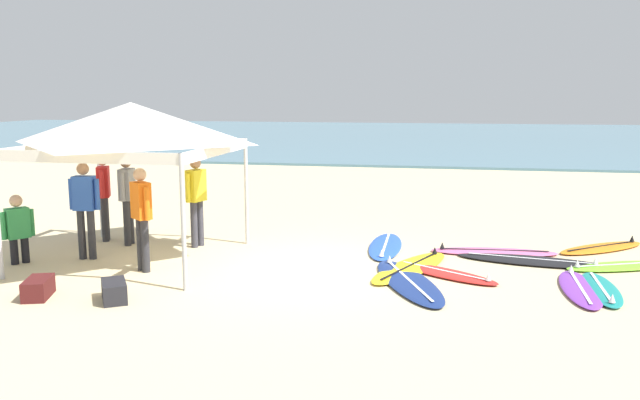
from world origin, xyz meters
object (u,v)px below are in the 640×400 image
object	(u,v)px
surfboard_black	(531,260)
surfboard_teal	(601,289)
person_yellow	(196,195)
person_green	(18,226)
person_orange	(141,212)
gear_bag_by_pole	(114,291)
person_blue	(85,204)
surfboard_red	(445,273)
surfboard_lime	(621,266)
surfboard_blue	(385,246)
person_grey	(127,194)
surfboard_yellow	(411,267)
surfboard_navy	(408,282)
surfboard_pink	(493,252)
gear_bag_near_tent	(38,288)
canopy_tent	(131,124)
surfboard_purple	(580,288)
surfboard_orange	(602,248)
person_red	(104,191)

from	to	relation	value
surfboard_black	surfboard_teal	distance (m)	1.72
person_yellow	person_green	distance (m)	3.11
person_orange	gear_bag_by_pole	distance (m)	1.76
person_blue	person_green	distance (m)	1.15
surfboard_black	surfboard_red	bearing A→B (deg)	-143.52
surfboard_lime	person_green	size ratio (longest dim) A/B	1.74
surfboard_black	person_yellow	xyz separation A→B (m)	(-6.13, 0.02, 0.95)
surfboard_blue	person_grey	bearing A→B (deg)	-172.34
surfboard_teal	person_blue	bearing A→B (deg)	178.04
surfboard_yellow	gear_bag_by_pole	bearing A→B (deg)	-148.77
surfboard_navy	surfboard_pink	xyz separation A→B (m)	(1.42, 2.20, 0.00)
surfboard_teal	gear_bag_near_tent	distance (m)	8.22
canopy_tent	surfboard_pink	world-z (taller)	canopy_tent
surfboard_lime	surfboard_red	distance (m)	3.07
surfboard_blue	person_blue	size ratio (longest dim) A/B	1.31
person_grey	surfboard_red	bearing A→B (deg)	-9.45
surfboard_lime	surfboard_yellow	distance (m)	3.55
gear_bag_near_tent	person_orange	bearing A→B (deg)	61.80
canopy_tent	surfboard_teal	world-z (taller)	canopy_tent
person_yellow	person_orange	distance (m)	1.81
surfboard_red	surfboard_teal	bearing A→B (deg)	-10.94
surfboard_blue	surfboard_pink	xyz separation A→B (m)	(1.98, -0.06, -0.00)
gear_bag_by_pole	canopy_tent	bearing A→B (deg)	108.66
canopy_tent	surfboard_lime	bearing A→B (deg)	6.96
person_grey	person_yellow	size ratio (longest dim) A/B	1.00
surfboard_pink	person_orange	size ratio (longest dim) A/B	1.35
surfboard_purple	person_green	world-z (taller)	person_green
gear_bag_by_pole	gear_bag_near_tent	bearing A→B (deg)	-176.16
surfboard_blue	surfboard_red	bearing A→B (deg)	-56.10
surfboard_orange	surfboard_black	bearing A→B (deg)	-139.27
surfboard_black	surfboard_blue	xyz separation A→B (m)	(-2.59, 0.57, 0.00)
surfboard_navy	surfboard_teal	xyz separation A→B (m)	(2.83, 0.16, 0.00)
surfboard_teal	person_orange	xyz separation A→B (m)	(-7.16, -0.25, 0.95)
canopy_tent	surfboard_navy	xyz separation A→B (m)	(4.78, -0.58, -2.35)
surfboard_purple	surfboard_blue	world-z (taller)	same
person_blue	person_green	size ratio (longest dim) A/B	1.43
surfboard_navy	person_orange	world-z (taller)	person_orange
surfboard_pink	person_grey	size ratio (longest dim) A/B	1.35
gear_bag_by_pole	person_grey	bearing A→B (deg)	113.85
surfboard_yellow	person_red	world-z (taller)	person_red
surfboard_red	person_grey	world-z (taller)	person_grey
surfboard_red	surfboard_teal	size ratio (longest dim) A/B	1.04
surfboard_purple	surfboard_red	size ratio (longest dim) A/B	1.04
surfboard_navy	person_green	world-z (taller)	person_green
person_green	gear_bag_by_pole	xyz separation A→B (m)	(2.60, -1.55, -0.52)
surfboard_purple	gear_bag_near_tent	size ratio (longest dim) A/B	3.28
surfboard_orange	gear_bag_near_tent	size ratio (longest dim) A/B	3.26
canopy_tent	person_blue	distance (m)	1.66
surfboard_orange	person_blue	world-z (taller)	person_blue
person_green	gear_bag_by_pole	size ratio (longest dim) A/B	2.00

